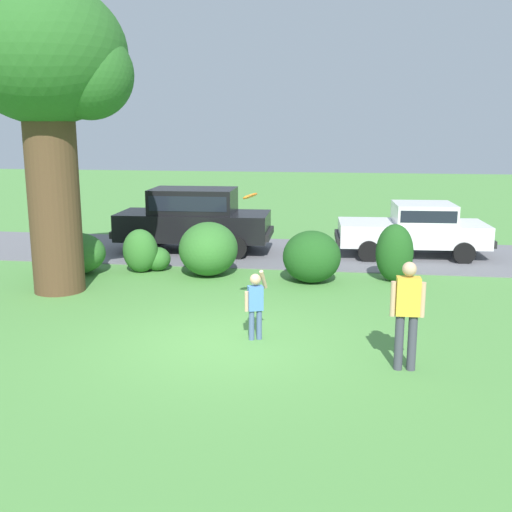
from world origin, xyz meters
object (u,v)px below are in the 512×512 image
(child_thrower, at_px, (255,301))
(parked_suv, at_px, (194,217))
(adult_onlooker, at_px, (407,310))
(parked_sedan, at_px, (415,227))
(frisbee, at_px, (250,196))
(oak_tree_large, at_px, (50,74))

(child_thrower, bearing_deg, parked_suv, 111.87)
(child_thrower, height_order, adult_onlooker, adult_onlooker)
(parked_sedan, bearing_deg, frisbee, -118.81)
(child_thrower, xyz_separation_m, adult_onlooker, (2.53, -1.03, 0.27))
(parked_suv, distance_m, frisbee, 7.25)
(child_thrower, bearing_deg, adult_onlooker, -22.18)
(oak_tree_large, xyz_separation_m, parked_suv, (1.97, 4.68, -3.80))
(parked_sedan, height_order, frisbee, frisbee)
(parked_sedan, relative_size, adult_onlooker, 2.58)
(oak_tree_large, height_order, child_thrower, oak_tree_large)
(child_thrower, relative_size, frisbee, 4.46)
(parked_suv, bearing_deg, frisbee, -67.22)
(oak_tree_large, distance_m, frisbee, 5.61)
(oak_tree_large, relative_size, child_thrower, 5.29)
(oak_tree_large, relative_size, parked_suv, 1.43)
(oak_tree_large, height_order, frisbee, oak_tree_large)
(oak_tree_large, bearing_deg, adult_onlooker, -26.79)
(parked_sedan, xyz_separation_m, frisbee, (-3.79, -6.89, 1.63))
(adult_onlooker, bearing_deg, oak_tree_large, 153.21)
(frisbee, height_order, adult_onlooker, frisbee)
(frisbee, distance_m, adult_onlooker, 3.67)
(parked_suv, distance_m, child_thrower, 8.01)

